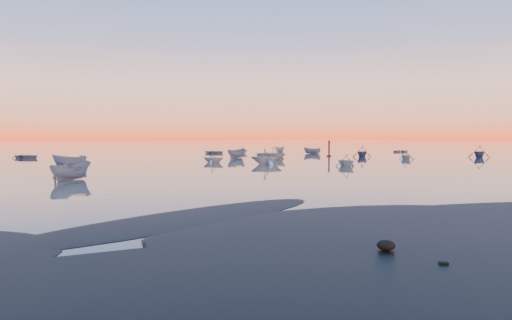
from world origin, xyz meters
TOP-DOWN VIEW (x-y plane):
  - ground at (0.00, 100.00)m, footprint 600.00×600.00m
  - mud_lobes at (0.00, -1.00)m, footprint 140.00×6.00m
  - moored_fleet at (0.00, 53.00)m, footprint 124.00×58.00m
  - boat_near_center at (-16.96, 24.30)m, footprint 4.10×4.43m
  - boat_near_right at (14.49, 28.89)m, footprint 3.24×1.53m
  - channel_marker at (30.29, 53.98)m, footprint 0.86×0.86m

SIDE VIEW (x-z plane):
  - ground at x=0.00m, z-range 0.00..0.00m
  - moored_fleet at x=0.00m, z-range -0.60..0.60m
  - boat_near_center at x=-16.96m, z-range -0.74..0.74m
  - boat_near_right at x=14.49m, z-range -0.56..0.56m
  - mud_lobes at x=0.00m, z-range -0.03..0.05m
  - channel_marker at x=30.29m, z-range -0.32..2.73m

